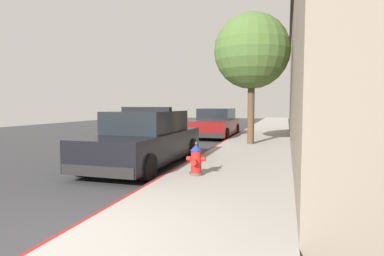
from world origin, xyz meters
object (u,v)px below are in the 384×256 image
Objects in this scene: police_cruiser at (146,140)px; fire_hydrant at (196,160)px; street_tree at (252,51)px; parked_car_silver_ahead at (216,124)px.

fire_hydrant is at bearing -35.64° from police_cruiser.
fire_hydrant is at bearing -94.92° from street_tree.
street_tree is at bearing 63.87° from police_cruiser.
fire_hydrant is (1.89, -1.35, -0.26)m from police_cruiser.
fire_hydrant is 7.20m from street_tree.
fire_hydrant is (1.70, -9.94, -0.25)m from parked_car_silver_ahead.
street_tree reaches higher than fire_hydrant.
police_cruiser is 0.91× the size of street_tree.
police_cruiser is at bearing -116.13° from street_tree.
street_tree reaches higher than parked_car_silver_ahead.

